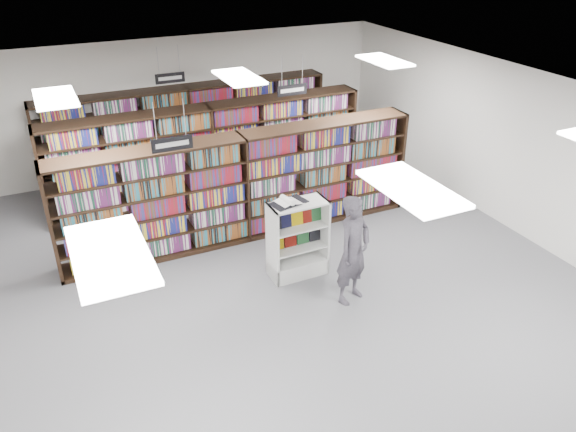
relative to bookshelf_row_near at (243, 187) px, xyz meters
name	(u,v)px	position (x,y,z in m)	size (l,w,h in m)	color
floor	(288,288)	(0.00, -2.00, -1.05)	(12.00, 12.00, 0.00)	#58585E
ceiling	(287,106)	(0.00, -2.00, 2.15)	(10.00, 12.00, 0.10)	white
wall_back	(184,104)	(0.00, 4.00, 0.55)	(10.00, 0.10, 3.20)	silver
wall_right	(525,155)	(5.00, -2.00, 0.55)	(0.10, 12.00, 3.20)	silver
bookshelf_row_near	(243,187)	(0.00, 0.00, 0.00)	(7.00, 0.60, 2.10)	black
bookshelf_row_mid	(211,152)	(0.00, 2.00, 0.00)	(7.00, 0.60, 2.10)	black
bookshelf_row_far	(189,129)	(0.00, 3.70, 0.00)	(7.00, 0.60, 2.10)	black
aisle_sign_left	(172,143)	(-1.50, -1.00, 1.48)	(0.65, 0.02, 0.80)	#B2B2B7
aisle_sign_right	(292,89)	(1.50, 1.00, 1.48)	(0.65, 0.02, 0.80)	#B2B2B7
aisle_sign_center	(170,77)	(-0.50, 3.00, 1.48)	(0.65, 0.02, 0.80)	#B2B2B7
troffer_front_left	(110,254)	(-3.00, -5.00, 2.11)	(0.60, 1.20, 0.04)	white
troffer_front_center	(412,188)	(0.00, -5.00, 2.11)	(0.60, 1.20, 0.04)	white
troffer_back_left	(55,98)	(-3.00, 0.00, 2.11)	(0.60, 1.20, 0.04)	white
troffer_back_center	(239,77)	(0.00, 0.00, 2.11)	(0.60, 1.20, 0.04)	white
troffer_back_right	(384,61)	(3.00, 0.00, 2.11)	(0.60, 1.20, 0.04)	white
endcap_display	(297,249)	(0.35, -1.63, -0.57)	(1.01, 0.51, 1.40)	silver
open_book	(288,201)	(0.19, -1.61, 0.39)	(0.67, 0.47, 0.13)	black
shopper	(353,250)	(0.83, -2.70, -0.12)	(0.68, 0.45, 1.86)	#46424C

